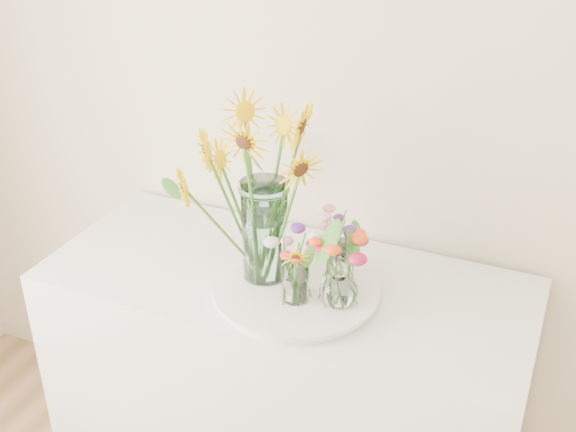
# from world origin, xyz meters

# --- Properties ---
(counter) EXTENTS (1.40, 0.60, 0.90)m
(counter) POSITION_xyz_m (-0.46, 1.93, 0.45)
(counter) COLOR white
(counter) RESTS_ON ground_plane
(tray) EXTENTS (0.43, 0.43, 0.02)m
(tray) POSITION_xyz_m (-0.39, 1.86, 0.91)
(tray) COLOR white
(tray) RESTS_ON counter
(mason_jar) EXTENTS (0.13, 0.13, 0.29)m
(mason_jar) POSITION_xyz_m (-0.49, 1.88, 1.07)
(mason_jar) COLOR #AFE3D6
(mason_jar) RESTS_ON tray
(sunflower_bouquet) EXTENTS (0.76, 0.76, 0.53)m
(sunflower_bouquet) POSITION_xyz_m (-0.49, 1.88, 1.19)
(sunflower_bouquet) COLOR yellow
(sunflower_bouquet) RESTS_ON tray
(small_vase_a) EXTENTS (0.09, 0.09, 0.12)m
(small_vase_a) POSITION_xyz_m (-0.37, 1.80, 0.99)
(small_vase_a) COLOR white
(small_vase_a) RESTS_ON tray
(wildflower_posy_a) EXTENTS (0.20, 0.20, 0.21)m
(wildflower_posy_a) POSITION_xyz_m (-0.37, 1.80, 1.03)
(wildflower_posy_a) COLOR #FF4616
(wildflower_posy_a) RESTS_ON tray
(small_vase_b) EXTENTS (0.13, 0.13, 0.15)m
(small_vase_b) POSITION_xyz_m (-0.26, 1.84, 1.00)
(small_vase_b) COLOR white
(small_vase_b) RESTS_ON tray
(wildflower_posy_b) EXTENTS (0.22, 0.22, 0.24)m
(wildflower_posy_b) POSITION_xyz_m (-0.26, 1.84, 1.04)
(wildflower_posy_b) COLOR #FF4616
(wildflower_posy_b) RESTS_ON tray
(small_vase_c) EXTENTS (0.09, 0.09, 0.12)m
(small_vase_c) POSITION_xyz_m (-0.29, 1.93, 0.99)
(small_vase_c) COLOR white
(small_vase_c) RESTS_ON tray
(wildflower_posy_c) EXTENTS (0.20, 0.20, 0.21)m
(wildflower_posy_c) POSITION_xyz_m (-0.29, 1.93, 1.03)
(wildflower_posy_c) COLOR #FF4616
(wildflower_posy_c) RESTS_ON tray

